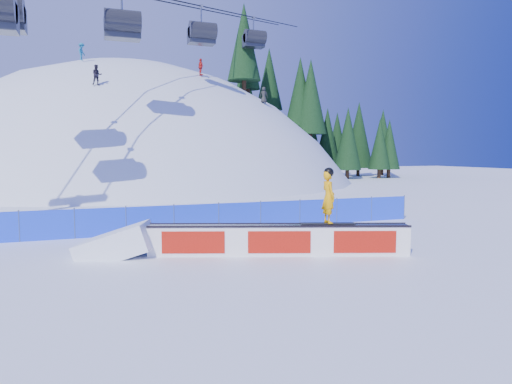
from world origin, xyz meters
name	(u,v)px	position (x,y,z in m)	size (l,w,h in m)	color
ground	(225,252)	(0.00, 0.00, 0.00)	(160.00, 160.00, 0.00)	white
snow_hill	(133,325)	(0.00, 42.00, -18.00)	(64.00, 64.00, 64.00)	silver
treeline	(321,111)	(24.85, 39.80, 9.02)	(26.15, 12.91, 19.68)	#372216
safety_fence	(197,218)	(0.00, 4.50, 0.60)	(22.05, 0.05, 1.30)	#1A40F2
chairlift	(191,6)	(4.74, 27.49, 16.89)	(40.80, 41.70, 22.00)	#959BA3
rail_box	(279,240)	(1.60, -1.01, 0.52)	(8.52, 3.45, 1.06)	white
snow_ramp	(116,255)	(-3.60, 0.78, 0.00)	(2.38, 1.59, 0.89)	white
snowboarder	(328,196)	(3.18, -1.55, 2.00)	(1.84, 0.91, 1.91)	black
distant_skiers	(152,70)	(1.41, 29.79, 11.28)	(18.35, 9.06, 5.57)	black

